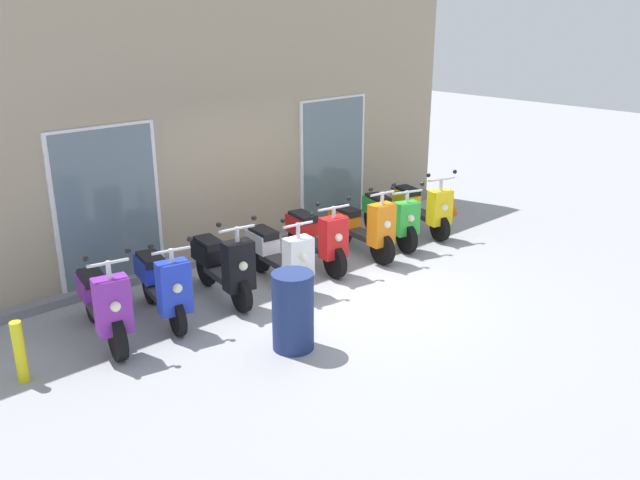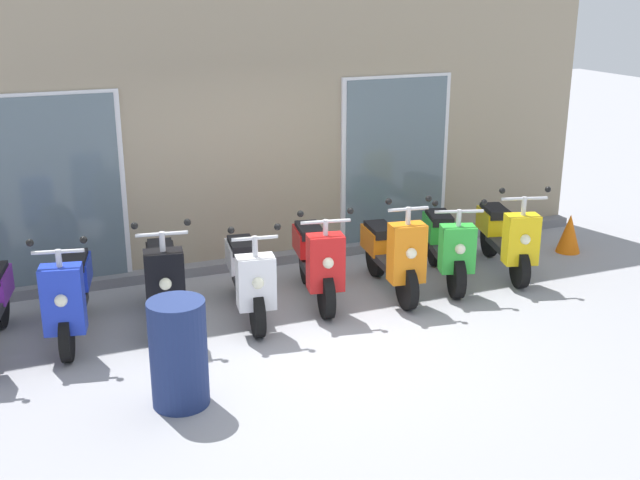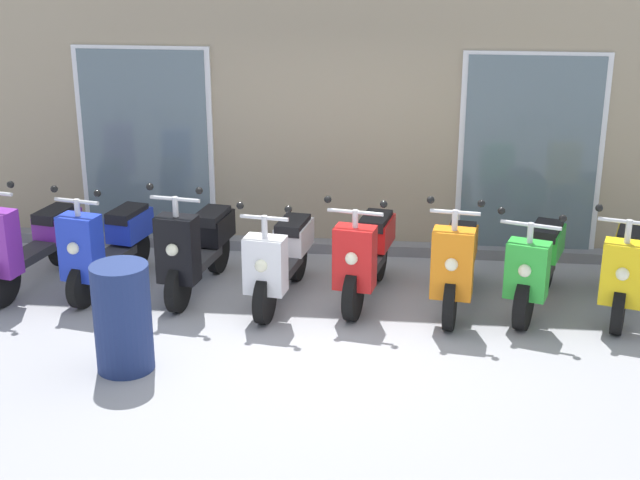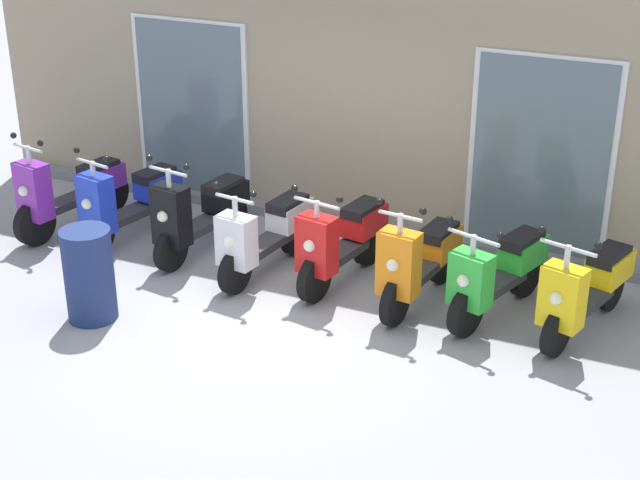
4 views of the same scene
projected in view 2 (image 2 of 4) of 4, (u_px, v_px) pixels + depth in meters
ground_plane at (310, 339)px, 7.97m from camera, size 40.00×40.00×0.00m
storefront_facade at (233, 111)px, 9.56m from camera, size 9.88×0.50×4.02m
scooter_blue at (70, 293)px, 7.84m from camera, size 0.66×1.51×1.22m
scooter_black at (163, 279)px, 8.18m from camera, size 0.61×1.55×1.27m
scooter_white at (248, 275)px, 8.40m from camera, size 0.59×1.58×1.17m
scooter_red at (317, 260)px, 8.79m from camera, size 0.65×1.53×1.20m
scooter_orange at (392, 253)px, 9.02m from camera, size 0.56×1.57×1.26m
scooter_green at (446, 245)px, 9.40m from camera, size 0.80×1.53×1.14m
scooter_yellow at (506, 236)px, 9.70m from camera, size 0.78×1.56×1.21m
traffic_cone at (569, 233)px, 10.46m from camera, size 0.32×0.32×0.52m
trash_bin at (179, 353)px, 6.61m from camera, size 0.49×0.49×0.94m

